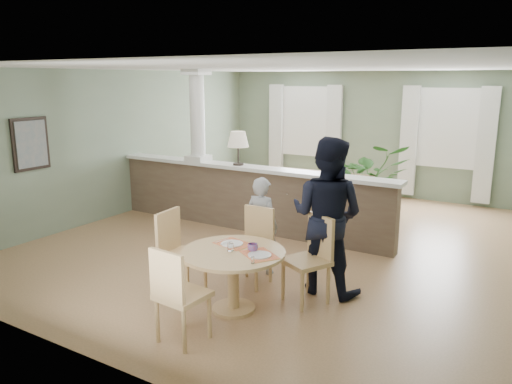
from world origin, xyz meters
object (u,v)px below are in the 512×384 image
Objects in this scene: chair_far_boy at (254,242)px; chair_near at (177,292)px; sofa at (310,196)px; houseplant at (371,181)px; man_person at (327,216)px; child_person at (262,225)px; dining_table at (234,263)px; chair_far_man at (312,255)px; chair_side at (177,249)px.

chair_near is (0.15, -1.68, 0.01)m from chair_far_boy.
chair_near is (0.84, -4.78, 0.13)m from sofa.
sofa is 1.15m from houseplant.
houseplant is 0.75× the size of man_person.
child_person is at bearing -6.16° from man_person.
houseplant is 4.40m from dining_table.
sofa is 1.99× the size of houseplant.
sofa is at bearing 101.95° from chair_far_boy.
child_person is 1.03m from man_person.
child_person reaches higher than sofa.
chair_far_man is 0.52m from man_person.
dining_table is 1.13× the size of chair_side.
child_person is at bearing -78.40° from chair_near.
chair_side is (-0.83, 0.03, 0.01)m from dining_table.
man_person is at bearing 176.96° from child_person.
sofa is 2.18× the size of child_person.
chair_side is (0.08, -3.86, 0.15)m from sofa.
chair_side is at bearing -101.87° from houseplant.
chair_side reaches higher than chair_far_boy.
chair_far_boy is 0.38m from child_person.
chair_side is 0.78× the size of child_person.
child_person reaches higher than dining_table.
chair_far_man reaches higher than dining_table.
chair_near reaches higher than chair_far_boy.
houseplant is 1.48× the size of chair_far_boy.
chair_near reaches higher than sofa.
man_person is at bearing 14.00° from chair_far_boy.
sofa is at bearing -153.36° from houseplant.
chair_side is 1.83m from man_person.
chair_far_boy reaches higher than sofa.
dining_table is at bearing -89.85° from chair_near.
chair_near is 0.97× the size of chair_side.
houseplant is at bearing 23.45° from sofa.
child_person is at bearing -179.17° from chair_far_man.
houseplant is 3.62m from chair_far_boy.
man_person reaches higher than dining_table.
child_person is (-0.10, 0.35, 0.12)m from chair_far_boy.
houseplant is at bearing -15.53° from chair_side.
sofa is at bearing 103.14° from dining_table.
sofa is 4.86m from chair_near.
chair_far_man reaches higher than chair_far_boy.
chair_side reaches higher than sofa.
chair_far_man is (0.84, -0.12, 0.03)m from chair_far_boy.
dining_table is 0.83m from chair_side.
chair_near is 2.05m from child_person.
sofa is 3.18m from chair_far_boy.
houseplant is 1.45× the size of chair_near.
dining_table is (0.91, -3.89, 0.14)m from sofa.
chair_side is at bearing 177.85° from dining_table.
chair_far_boy is 0.98m from chair_side.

